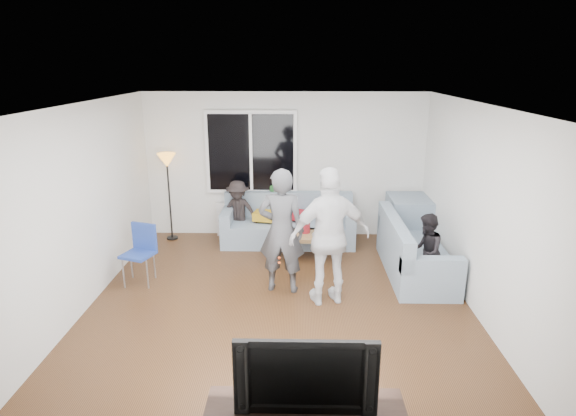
{
  "coord_description": "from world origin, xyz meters",
  "views": [
    {
      "loc": [
        0.24,
        -5.77,
        3.07
      ],
      "look_at": [
        0.1,
        0.6,
        1.15
      ],
      "focal_mm": 30.07,
      "sensor_mm": 36.0,
      "label": 1
    }
  ],
  "objects_px": {
    "sofa_back_section": "(288,220)",
    "player_left": "(282,231)",
    "side_chair": "(138,255)",
    "player_right": "(330,237)",
    "floor_lamp": "(169,197)",
    "coffee_table": "(303,245)",
    "spectator_back": "(238,212)",
    "television": "(306,369)",
    "sofa_right_section": "(416,246)",
    "spectator_right": "(426,252)"
  },
  "relations": [
    {
      "from": "sofa_back_section",
      "to": "player_left",
      "type": "height_order",
      "value": "player_left"
    },
    {
      "from": "sofa_back_section",
      "to": "player_left",
      "type": "bearing_deg",
      "value": -91.56
    },
    {
      "from": "sofa_back_section",
      "to": "player_left",
      "type": "relative_size",
      "value": 1.32
    },
    {
      "from": "side_chair",
      "to": "player_right",
      "type": "xyz_separation_m",
      "value": [
        2.7,
        -0.5,
        0.49
      ]
    },
    {
      "from": "floor_lamp",
      "to": "sofa_back_section",
      "type": "bearing_deg",
      "value": -4.41
    },
    {
      "from": "coffee_table",
      "to": "spectator_back",
      "type": "distance_m",
      "value": 1.37
    },
    {
      "from": "sofa_back_section",
      "to": "television",
      "type": "height_order",
      "value": "television"
    },
    {
      "from": "sofa_back_section",
      "to": "spectator_back",
      "type": "distance_m",
      "value": 0.89
    },
    {
      "from": "player_right",
      "to": "television",
      "type": "relative_size",
      "value": 1.65
    },
    {
      "from": "sofa_right_section",
      "to": "player_right",
      "type": "relative_size",
      "value": 1.09
    },
    {
      "from": "coffee_table",
      "to": "player_left",
      "type": "distance_m",
      "value": 1.43
    },
    {
      "from": "floor_lamp",
      "to": "player_left",
      "type": "height_order",
      "value": "player_left"
    },
    {
      "from": "sofa_back_section",
      "to": "player_right",
      "type": "height_order",
      "value": "player_right"
    },
    {
      "from": "floor_lamp",
      "to": "television",
      "type": "bearing_deg",
      "value": -64.46
    },
    {
      "from": "side_chair",
      "to": "television",
      "type": "relative_size",
      "value": 0.77
    },
    {
      "from": "side_chair",
      "to": "spectator_back",
      "type": "distance_m",
      "value": 2.11
    },
    {
      "from": "player_left",
      "to": "television",
      "type": "height_order",
      "value": "player_left"
    },
    {
      "from": "sofa_right_section",
      "to": "player_left",
      "type": "xyz_separation_m",
      "value": [
        -2.0,
        -0.62,
        0.45
      ]
    },
    {
      "from": "coffee_table",
      "to": "player_right",
      "type": "bearing_deg",
      "value": -78.32
    },
    {
      "from": "player_left",
      "to": "floor_lamp",
      "type": "bearing_deg",
      "value": -37.2
    },
    {
      "from": "sofa_back_section",
      "to": "player_right",
      "type": "relative_size",
      "value": 1.25
    },
    {
      "from": "sofa_right_section",
      "to": "television",
      "type": "xyz_separation_m",
      "value": [
        -1.71,
        -3.54,
        0.34
      ]
    },
    {
      "from": "floor_lamp",
      "to": "spectator_back",
      "type": "relative_size",
      "value": 1.39
    },
    {
      "from": "coffee_table",
      "to": "television",
      "type": "bearing_deg",
      "value": -90.33
    },
    {
      "from": "spectator_back",
      "to": "floor_lamp",
      "type": "bearing_deg",
      "value": -172.81
    },
    {
      "from": "coffee_table",
      "to": "spectator_right",
      "type": "distance_m",
      "value": 2.07
    },
    {
      "from": "side_chair",
      "to": "television",
      "type": "height_order",
      "value": "television"
    },
    {
      "from": "sofa_right_section",
      "to": "player_left",
      "type": "bearing_deg",
      "value": 107.14
    },
    {
      "from": "sofa_back_section",
      "to": "spectator_right",
      "type": "distance_m",
      "value": 2.64
    },
    {
      "from": "player_right",
      "to": "floor_lamp",
      "type": "bearing_deg",
      "value": -54.89
    },
    {
      "from": "coffee_table",
      "to": "television",
      "type": "distance_m",
      "value": 4.18
    },
    {
      "from": "spectator_right",
      "to": "player_left",
      "type": "bearing_deg",
      "value": -72.38
    },
    {
      "from": "player_left",
      "to": "sofa_right_section",
      "type": "bearing_deg",
      "value": -155.83
    },
    {
      "from": "sofa_right_section",
      "to": "side_chair",
      "type": "bearing_deg",
      "value": 96.29
    },
    {
      "from": "coffee_table",
      "to": "side_chair",
      "type": "relative_size",
      "value": 1.28
    },
    {
      "from": "player_right",
      "to": "spectator_back",
      "type": "xyz_separation_m",
      "value": [
        -1.47,
        2.21,
        -0.36
      ]
    },
    {
      "from": "spectator_right",
      "to": "coffee_table",
      "type": "bearing_deg",
      "value": -108.79
    },
    {
      "from": "sofa_back_section",
      "to": "coffee_table",
      "type": "xyz_separation_m",
      "value": [
        0.27,
        -0.62,
        -0.22
      ]
    },
    {
      "from": "player_right",
      "to": "television",
      "type": "height_order",
      "value": "player_right"
    },
    {
      "from": "coffee_table",
      "to": "television",
      "type": "xyz_separation_m",
      "value": [
        -0.02,
        -4.15,
        0.56
      ]
    },
    {
      "from": "side_chair",
      "to": "player_left",
      "type": "relative_size",
      "value": 0.49
    },
    {
      "from": "sofa_back_section",
      "to": "player_right",
      "type": "xyz_separation_m",
      "value": [
        0.59,
        -2.18,
        0.49
      ]
    },
    {
      "from": "floor_lamp",
      "to": "player_left",
      "type": "xyz_separation_m",
      "value": [
        2.07,
        -2.01,
        0.09
      ]
    },
    {
      "from": "sofa_back_section",
      "to": "sofa_right_section",
      "type": "bearing_deg",
      "value": -32.17
    },
    {
      "from": "sofa_right_section",
      "to": "spectator_back",
      "type": "relative_size",
      "value": 1.78
    },
    {
      "from": "spectator_right",
      "to": "floor_lamp",
      "type": "bearing_deg",
      "value": -100.1
    },
    {
      "from": "coffee_table",
      "to": "sofa_right_section",
      "type": "bearing_deg",
      "value": -19.73
    },
    {
      "from": "coffee_table",
      "to": "sofa_back_section",
      "type": "bearing_deg",
      "value": 113.04
    },
    {
      "from": "television",
      "to": "player_right",
      "type": "bearing_deg",
      "value": 82.38
    },
    {
      "from": "coffee_table",
      "to": "spectator_right",
      "type": "xyz_separation_m",
      "value": [
        1.69,
        -1.14,
        0.35
      ]
    }
  ]
}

